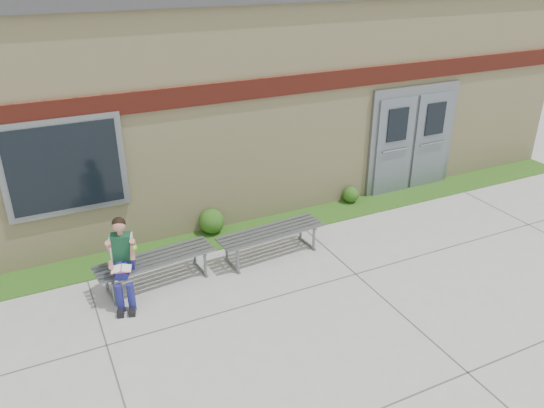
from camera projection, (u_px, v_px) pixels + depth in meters
ground at (319, 307)px, 7.89m from camera, size 80.00×80.00×0.00m
grass_strip at (249, 231)px, 10.00m from camera, size 16.00×0.80×0.02m
school_building at (187, 84)px, 11.85m from camera, size 16.20×6.22×4.20m
bench_left at (156, 264)px, 8.28m from camera, size 1.90×0.70×0.48m
bench_right at (271, 236)px, 9.07m from camera, size 1.91×0.67×0.49m
girl at (123, 259)px, 7.78m from camera, size 0.50×0.80×1.32m
shrub_mid at (212, 221)px, 9.84m from camera, size 0.47×0.47×0.47m
shrub_east at (351, 194)px, 11.08m from camera, size 0.34×0.34×0.34m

